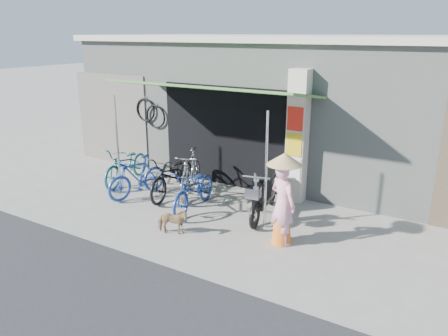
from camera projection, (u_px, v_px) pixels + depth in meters
The scene contains 13 objects.
ground at pixel (206, 231), 8.59m from camera, with size 80.00×80.00×0.00m, color gray.
bicycle_shop at pixel (306, 103), 12.20m from camera, with size 12.30×5.30×3.66m.
shop_pillar at pixel (298, 137), 9.72m from camera, with size 0.42×0.44×3.00m.
awning at pixel (211, 90), 9.61m from camera, with size 4.60×1.88×2.72m.
neighbour_left at pixel (112, 119), 12.78m from camera, with size 2.60×0.06×2.60m, color #6B665B.
bike_teal at pixel (127, 165), 11.19m from camera, with size 0.65×1.87×0.98m, color #155A62.
bike_blue at pixel (137, 177), 10.27m from camera, with size 0.45×1.61×0.97m, color #22419C.
bike_black at pixel (173, 175), 10.29m from camera, with size 0.68×1.94×1.02m, color black.
bike_silver at pixel (191, 173), 10.31m from camera, with size 0.52×1.84×1.10m, color #99989D.
bike_navy at pixel (194, 189), 9.47m from camera, with size 0.64×1.83×0.96m, color navy.
street_dog at pixel (172, 222), 8.38m from camera, with size 0.28×0.62×0.52m, color #94664E.
moped at pixel (265, 193), 9.21m from camera, with size 0.65×1.90×1.09m.
nun at pixel (283, 200), 7.85m from camera, with size 0.67×0.64×1.74m.
Camera 1 is at (4.35, -6.52, 3.75)m, focal length 35.00 mm.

